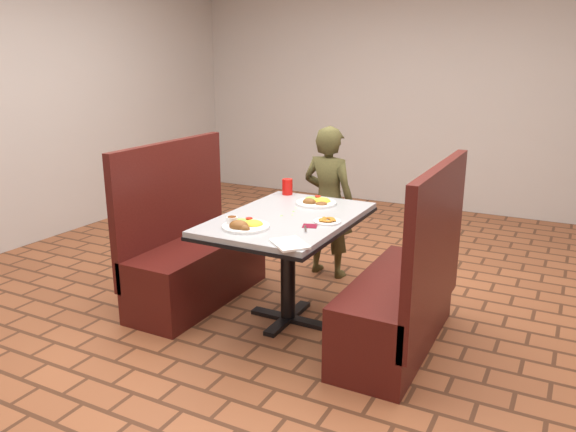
% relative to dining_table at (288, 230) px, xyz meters
% --- Properties ---
extents(room, '(7.00, 7.04, 2.82)m').
position_rel_dining_table_xyz_m(room, '(0.00, 0.00, 1.26)').
color(room, '#9C5633').
rests_on(room, ground).
extents(dining_table, '(0.81, 1.21, 0.75)m').
position_rel_dining_table_xyz_m(dining_table, '(0.00, 0.00, 0.00)').
color(dining_table, '#A6A9AB').
rests_on(dining_table, ground).
extents(booth_bench_left, '(0.47, 1.20, 1.17)m').
position_rel_dining_table_xyz_m(booth_bench_left, '(-0.80, 0.00, -0.32)').
color(booth_bench_left, '#4E1611').
rests_on(booth_bench_left, ground).
extents(booth_bench_right, '(0.47, 1.20, 1.17)m').
position_rel_dining_table_xyz_m(booth_bench_right, '(0.80, 0.00, -0.32)').
color(booth_bench_right, '#4E1611').
rests_on(booth_bench_right, ground).
extents(diner_person, '(0.48, 0.34, 1.24)m').
position_rel_dining_table_xyz_m(diner_person, '(-0.12, 0.93, -0.03)').
color(diner_person, brown).
rests_on(diner_person, ground).
extents(near_dinner_plate, '(0.29, 0.29, 0.09)m').
position_rel_dining_table_xyz_m(near_dinner_plate, '(-0.11, -0.36, 0.13)').
color(near_dinner_plate, white).
rests_on(near_dinner_plate, dining_table).
extents(far_dinner_plate, '(0.29, 0.29, 0.07)m').
position_rel_dining_table_xyz_m(far_dinner_plate, '(0.03, 0.37, 0.12)').
color(far_dinner_plate, white).
rests_on(far_dinner_plate, dining_table).
extents(plantain_plate, '(0.17, 0.17, 0.03)m').
position_rel_dining_table_xyz_m(plantain_plate, '(0.29, -0.02, 0.11)').
color(plantain_plate, white).
rests_on(plantain_plate, dining_table).
extents(maroon_napkin, '(0.11, 0.11, 0.00)m').
position_rel_dining_table_xyz_m(maroon_napkin, '(0.23, -0.14, 0.10)').
color(maroon_napkin, '#5E0E1C').
rests_on(maroon_napkin, dining_table).
extents(spoon_utensil, '(0.07, 0.13, 0.00)m').
position_rel_dining_table_xyz_m(spoon_utensil, '(0.24, -0.22, 0.10)').
color(spoon_utensil, silver).
rests_on(spoon_utensil, dining_table).
extents(red_tumbler, '(0.08, 0.08, 0.12)m').
position_rel_dining_table_xyz_m(red_tumbler, '(-0.29, 0.53, 0.16)').
color(red_tumbler, red).
rests_on(red_tumbler, dining_table).
extents(paper_napkin, '(0.28, 0.27, 0.01)m').
position_rel_dining_table_xyz_m(paper_napkin, '(0.28, -0.52, 0.10)').
color(paper_napkin, white).
rests_on(paper_napkin, dining_table).
extents(knife_utensil, '(0.04, 0.19, 0.00)m').
position_rel_dining_table_xyz_m(knife_utensil, '(-0.09, -0.35, 0.11)').
color(knife_utensil, silver).
rests_on(knife_utensil, dining_table).
extents(fork_utensil, '(0.03, 0.16, 0.00)m').
position_rel_dining_table_xyz_m(fork_utensil, '(-0.05, -0.36, 0.11)').
color(fork_utensil, silver).
rests_on(fork_utensil, dining_table).
extents(lettuce_shreds, '(0.28, 0.32, 0.00)m').
position_rel_dining_table_xyz_m(lettuce_shreds, '(0.04, 0.06, 0.10)').
color(lettuce_shreds, '#90C24D').
rests_on(lettuce_shreds, dining_table).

